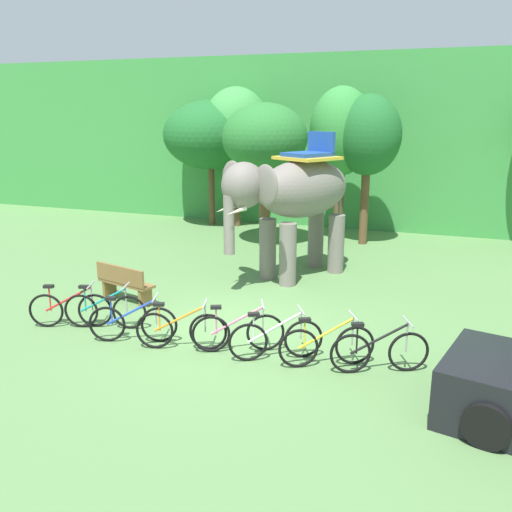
% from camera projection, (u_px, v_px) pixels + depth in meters
% --- Properties ---
extents(ground_plane, '(80.00, 80.00, 0.00)m').
position_uv_depth(ground_plane, '(233.00, 329.00, 11.17)').
color(ground_plane, '#567F47').
extents(foliage_hedge, '(36.00, 6.00, 6.32)m').
position_uv_depth(foliage_hedge, '(356.00, 139.00, 22.69)').
color(foliage_hedge, '#3D8E42').
rests_on(foliage_hedge, ground).
extents(tree_far_left, '(3.54, 3.54, 4.70)m').
position_uv_depth(tree_far_left, '(211.00, 135.00, 20.55)').
color(tree_far_left, brown).
rests_on(tree_far_left, ground).
extents(tree_center_left, '(2.51, 2.51, 5.16)m').
position_uv_depth(tree_center_left, '(236.00, 129.00, 20.28)').
color(tree_center_left, brown).
rests_on(tree_center_left, ground).
extents(tree_left, '(2.70, 2.70, 4.56)m').
position_uv_depth(tree_left, '(265.00, 139.00, 17.23)').
color(tree_left, brown).
rests_on(tree_left, ground).
extents(tree_center_right, '(2.08, 2.08, 5.09)m').
position_uv_depth(tree_center_right, '(341.00, 133.00, 17.82)').
color(tree_center_right, brown).
rests_on(tree_center_right, ground).
extents(tree_right, '(2.13, 2.13, 4.83)m').
position_uv_depth(tree_right, '(368.00, 136.00, 17.43)').
color(tree_right, brown).
rests_on(tree_right, ground).
extents(elephant, '(3.21, 4.06, 3.78)m').
position_uv_depth(elephant, '(294.00, 195.00, 14.06)').
color(elephant, slate).
rests_on(elephant, ground).
extents(bike_red, '(1.62, 0.73, 0.92)m').
position_uv_depth(bike_red, '(70.00, 309.00, 11.17)').
color(bike_red, black).
rests_on(bike_red, ground).
extents(bike_teal, '(1.66, 0.63, 0.92)m').
position_uv_depth(bike_teal, '(105.00, 310.00, 11.12)').
color(bike_teal, black).
rests_on(bike_teal, ground).
extents(bike_blue, '(1.64, 0.69, 0.92)m').
position_uv_depth(bike_blue, '(133.00, 323.00, 10.45)').
color(bike_blue, black).
rests_on(bike_blue, ground).
extents(bike_orange, '(1.65, 0.65, 0.92)m').
position_uv_depth(bike_orange, '(181.00, 330.00, 10.12)').
color(bike_orange, black).
rests_on(bike_orange, ground).
extents(bike_pink, '(1.58, 0.80, 0.92)m').
position_uv_depth(bike_pink, '(238.00, 332.00, 10.03)').
color(bike_pink, black).
rests_on(bike_pink, ground).
extents(bike_white, '(1.53, 0.88, 0.92)m').
position_uv_depth(bike_white, '(276.00, 339.00, 9.71)').
color(bike_white, black).
rests_on(bike_white, ground).
extents(bike_yellow, '(1.54, 0.86, 0.92)m').
position_uv_depth(bike_yellow, '(327.00, 345.00, 9.46)').
color(bike_yellow, black).
rests_on(bike_yellow, ground).
extents(bike_black, '(1.58, 0.80, 0.92)m').
position_uv_depth(bike_black, '(379.00, 351.00, 9.22)').
color(bike_black, black).
rests_on(bike_black, ground).
extents(wooden_bench, '(1.55, 0.78, 0.89)m').
position_uv_depth(wooden_bench, '(124.00, 282.00, 12.61)').
color(wooden_bench, brown).
rests_on(wooden_bench, ground).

